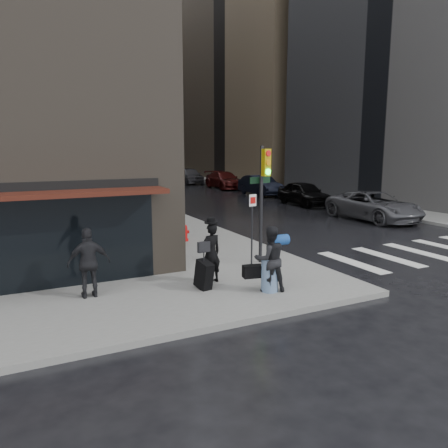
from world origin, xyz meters
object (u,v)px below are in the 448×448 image
(man_greycoat, at_px, (89,263))
(parked_car_3, at_px, (224,180))
(man_jeans, at_px, (269,259))
(parked_car_1, at_px, (304,193))
(parked_car_4, at_px, (190,176))
(fire_hydrant, at_px, (185,234))
(parked_car_2, at_px, (260,185))
(parked_car_6, at_px, (157,171))
(traffic_light, at_px, (262,188))
(parked_car_5, at_px, (174,173))
(parked_car_0, at_px, (374,206))
(man_overcoat, at_px, (210,256))

(man_greycoat, distance_m, parked_car_3, 30.03)
(man_jeans, distance_m, parked_car_1, 18.18)
(parked_car_4, bearing_deg, fire_hydrant, -108.26)
(parked_car_2, xyz_separation_m, parked_car_6, (-0.23, 25.60, -0.07))
(parked_car_1, height_order, parked_car_6, parked_car_1)
(traffic_light, xyz_separation_m, parked_car_5, (10.50, 37.21, -1.72))
(traffic_light, distance_m, parked_car_4, 32.41)
(parked_car_2, bearing_deg, traffic_light, -119.95)
(man_jeans, distance_m, parked_car_3, 29.43)
(parked_car_4, xyz_separation_m, parked_car_6, (0.62, 12.80, -0.11))
(parked_car_0, xyz_separation_m, parked_car_2, (0.83, 12.80, 0.04))
(parked_car_4, xyz_separation_m, parked_car_5, (0.57, 6.40, -0.03))
(parked_car_2, relative_size, parked_car_4, 0.98)
(man_overcoat, distance_m, fire_hydrant, 5.54)
(parked_car_0, height_order, parked_car_4, parked_car_4)
(parked_car_2, height_order, parked_car_5, parked_car_5)
(fire_hydrant, bearing_deg, parked_car_5, 70.84)
(traffic_light, relative_size, parked_car_3, 0.69)
(man_greycoat, height_order, fire_hydrant, man_greycoat)
(parked_car_6, bearing_deg, parked_car_5, -85.84)
(parked_car_0, bearing_deg, man_overcoat, -152.48)
(parked_car_4, distance_m, parked_car_6, 12.82)
(man_overcoat, relative_size, parked_car_4, 0.37)
(man_overcoat, bearing_deg, man_greycoat, -16.30)
(man_overcoat, xyz_separation_m, parked_car_4, (12.28, 32.02, -0.07))
(man_overcoat, relative_size, parked_car_5, 0.37)
(man_greycoat, relative_size, parked_car_3, 0.33)
(man_greycoat, bearing_deg, traffic_light, -168.63)
(man_greycoat, height_order, parked_car_5, man_greycoat)
(man_greycoat, relative_size, parked_car_2, 0.36)
(man_overcoat, bearing_deg, man_jeans, 121.44)
(man_greycoat, bearing_deg, parked_car_0, -156.33)
(parked_car_1, relative_size, parked_car_2, 0.96)
(parked_car_6, bearing_deg, traffic_light, -98.96)
(traffic_light, xyz_separation_m, parked_car_4, (9.93, 30.81, -1.68))
(parked_car_2, bearing_deg, fire_hydrant, -129.35)
(parked_car_1, bearing_deg, parked_car_2, 89.38)
(man_greycoat, xyz_separation_m, parked_car_6, (15.96, 44.49, -0.30))
(man_greycoat, relative_size, parked_car_6, 0.34)
(parked_car_0, height_order, parked_car_1, parked_car_1)
(traffic_light, height_order, parked_car_0, traffic_light)
(parked_car_2, distance_m, parked_car_6, 25.60)
(parked_car_0, bearing_deg, parked_car_4, 90.03)
(parked_car_5, bearing_deg, man_overcoat, -106.61)
(man_jeans, bearing_deg, parked_car_3, -103.36)
(parked_car_3, bearing_deg, traffic_light, -112.56)
(man_jeans, relative_size, parked_car_1, 0.37)
(parked_car_5, xyz_separation_m, parked_car_6, (0.05, 6.40, -0.08))
(man_greycoat, height_order, parked_car_1, man_greycoat)
(man_overcoat, distance_m, parked_car_4, 34.30)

